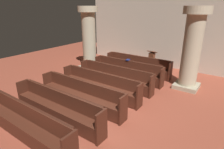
# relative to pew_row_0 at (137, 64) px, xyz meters

# --- Properties ---
(ground_plane) EXTENTS (19.20, 19.20, 0.00)m
(ground_plane) POSITION_rel_pew_row_0_xyz_m (0.60, -4.03, -0.49)
(ground_plane) COLOR #9E4733
(back_wall) EXTENTS (10.00, 0.16, 4.50)m
(back_wall) POSITION_rel_pew_row_0_xyz_m (0.60, 2.05, 1.76)
(back_wall) COLOR beige
(back_wall) RESTS_ON ground
(pew_row_0) EXTENTS (3.59, 0.47, 0.91)m
(pew_row_0) POSITION_rel_pew_row_0_xyz_m (0.00, 0.00, 0.00)
(pew_row_0) COLOR #4C2316
(pew_row_0) RESTS_ON ground
(pew_row_1) EXTENTS (3.59, 0.46, 0.91)m
(pew_row_1) POSITION_rel_pew_row_0_xyz_m (0.00, -1.05, 0.00)
(pew_row_1) COLOR #4C2316
(pew_row_1) RESTS_ON ground
(pew_row_2) EXTENTS (3.59, 0.46, 0.91)m
(pew_row_2) POSITION_rel_pew_row_0_xyz_m (0.00, -2.11, 0.00)
(pew_row_2) COLOR #4C2316
(pew_row_2) RESTS_ON ground
(pew_row_3) EXTENTS (3.59, 0.47, 0.91)m
(pew_row_3) POSITION_rel_pew_row_0_xyz_m (0.00, -3.16, 0.00)
(pew_row_3) COLOR #4C2316
(pew_row_3) RESTS_ON ground
(pew_row_4) EXTENTS (3.59, 0.46, 0.91)m
(pew_row_4) POSITION_rel_pew_row_0_xyz_m (0.00, -4.21, 0.00)
(pew_row_4) COLOR #4C2316
(pew_row_4) RESTS_ON ground
(pew_row_5) EXTENTS (3.59, 0.47, 0.91)m
(pew_row_5) POSITION_rel_pew_row_0_xyz_m (0.00, -5.27, 0.00)
(pew_row_5) COLOR #4C2316
(pew_row_5) RESTS_ON ground
(pew_row_6) EXTENTS (3.59, 0.46, 0.91)m
(pew_row_6) POSITION_rel_pew_row_0_xyz_m (0.00, -6.32, 0.00)
(pew_row_6) COLOR #4C2316
(pew_row_6) RESTS_ON ground
(pillar_aisle_side) EXTENTS (1.06, 1.06, 3.38)m
(pillar_aisle_side) POSITION_rel_pew_row_0_xyz_m (2.65, -0.43, 1.28)
(pillar_aisle_side) COLOR tan
(pillar_aisle_side) RESTS_ON ground
(pillar_far_side) EXTENTS (1.06, 1.06, 3.38)m
(pillar_far_side) POSITION_rel_pew_row_0_xyz_m (-2.60, -0.82, 1.28)
(pillar_far_side) COLOR tan
(pillar_far_side) RESTS_ON ground
(lectern) EXTENTS (0.48, 0.45, 1.08)m
(lectern) POSITION_rel_pew_row_0_xyz_m (0.33, 1.05, -0.03)
(lectern) COLOR #562B1A
(lectern) RESTS_ON ground
(hymn_book) EXTENTS (0.15, 0.21, 0.04)m
(hymn_book) POSITION_rel_pew_row_0_xyz_m (-0.08, -0.87, 0.44)
(hymn_book) COLOR navy
(hymn_book) RESTS_ON pew_row_1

